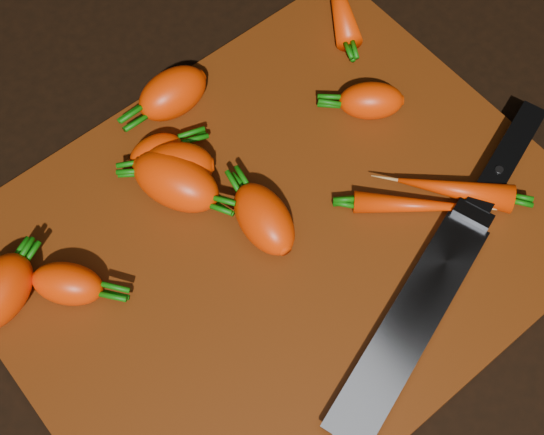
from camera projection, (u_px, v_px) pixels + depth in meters
ground at (279, 242)px, 0.69m from camera, size 2.00×2.00×0.01m
cutting_board at (279, 237)px, 0.68m from camera, size 0.50×0.40×0.01m
carrot_0 at (0, 292)px, 0.62m from camera, size 0.08×0.07×0.05m
carrot_1 at (177, 167)px, 0.68m from camera, size 0.08×0.08×0.05m
carrot_2 at (176, 182)px, 0.67m from camera, size 0.08×0.10×0.05m
carrot_3 at (264, 219)px, 0.66m from camera, size 0.05×0.08×0.04m
carrot_4 at (173, 93)px, 0.72m from camera, size 0.07×0.05×0.04m
carrot_5 at (157, 153)px, 0.69m from camera, size 0.06×0.04×0.03m
carrot_6 at (371, 101)px, 0.72m from camera, size 0.07×0.07×0.04m
carrot_8 at (419, 205)px, 0.68m from camera, size 0.10×0.09×0.02m
carrot_9 at (455, 190)px, 0.68m from camera, size 0.09×0.10×0.03m
carrot_10 at (68, 284)px, 0.63m from camera, size 0.07×0.07×0.04m
knife at (422, 303)px, 0.63m from camera, size 0.36×0.14×0.02m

